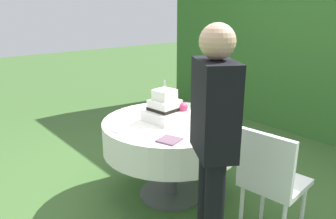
{
  "coord_description": "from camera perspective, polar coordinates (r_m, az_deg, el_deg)",
  "views": [
    {
      "loc": [
        2.13,
        -1.78,
        1.69
      ],
      "look_at": [
        -0.02,
        -0.02,
        0.82
      ],
      "focal_mm": 36.17,
      "sensor_mm": 36.0,
      "label": 1
    }
  ],
  "objects": [
    {
      "name": "serving_plate_left",
      "position": [
        2.74,
        -7.98,
        -3.37
      ],
      "size": [
        0.14,
        0.14,
        0.01
      ],
      "primitive_type": "cylinder",
      "color": "white",
      "rests_on": "cake_table"
    },
    {
      "name": "serving_plate_far",
      "position": [
        2.66,
        8.32,
        -4.07
      ],
      "size": [
        0.13,
        0.13,
        0.01
      ],
      "primitive_type": "cylinder",
      "color": "white",
      "rests_on": "cake_table"
    },
    {
      "name": "garden_chair",
      "position": [
        2.5,
        16.91,
        -10.89
      ],
      "size": [
        0.45,
        0.45,
        0.89
      ],
      "color": "white",
      "rests_on": "ground_plane"
    },
    {
      "name": "cake_table",
      "position": [
        2.99,
        0.55,
        -4.31
      ],
      "size": [
        1.2,
        1.2,
        0.72
      ],
      "color": "#4C4C51",
      "rests_on": "ground_plane"
    },
    {
      "name": "wedding_cake",
      "position": [
        2.92,
        -0.43,
        0.1
      ],
      "size": [
        0.33,
        0.33,
        0.36
      ],
      "color": "white",
      "rests_on": "cake_table"
    },
    {
      "name": "standing_person",
      "position": [
        2.0,
        7.63,
        -5.23
      ],
      "size": [
        0.41,
        0.36,
        1.6
      ],
      "color": "black",
      "rests_on": "ground_plane"
    },
    {
      "name": "serving_plate_right",
      "position": [
        3.16,
        7.83,
        -0.54
      ],
      "size": [
        0.11,
        0.11,
        0.01
      ],
      "primitive_type": "cylinder",
      "color": "white",
      "rests_on": "cake_table"
    },
    {
      "name": "serving_plate_near",
      "position": [
        2.83,
        8.07,
        -2.71
      ],
      "size": [
        0.11,
        0.11,
        0.01
      ],
      "primitive_type": "cylinder",
      "color": "white",
      "rests_on": "cake_table"
    },
    {
      "name": "ground_plane",
      "position": [
        3.25,
        0.52,
        -13.99
      ],
      "size": [
        20.0,
        20.0,
        0.0
      ],
      "primitive_type": "plane",
      "color": "#3D602D"
    },
    {
      "name": "foliage_hedge",
      "position": [
        4.8,
        24.98,
        12.81
      ],
      "size": [
        5.13,
        0.5,
        2.88
      ],
      "primitive_type": "cube",
      "color": "#336628",
      "rests_on": "ground_plane"
    },
    {
      "name": "napkin_stack",
      "position": [
        2.52,
        0.22,
        -5.16
      ],
      "size": [
        0.2,
        0.2,
        0.01
      ],
      "primitive_type": "cube",
      "rotation": [
        0.0,
        0.0,
        0.32
      ],
      "color": "#6B4C60",
      "rests_on": "cake_table"
    }
  ]
}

